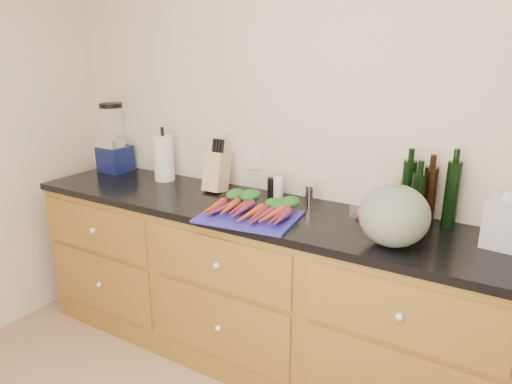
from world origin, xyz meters
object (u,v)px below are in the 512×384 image
Objects in this scene: squash at (394,216)px; blender_appliance at (114,142)px; carrots at (254,208)px; knife_block at (217,172)px; cutting_board at (249,216)px; paper_towel at (164,158)px; tomato_box at (370,209)px.

squash is 2.01m from blender_appliance.
knife_block reaches higher than carrots.
squash is (0.70, 0.03, 0.13)m from cutting_board.
cutting_board is 0.91m from paper_towel.
blender_appliance is 0.45m from paper_towel.
tomato_box is at bearing 122.73° from squash.
paper_towel reaches higher than cutting_board.
knife_block is at bearing -178.14° from tomato_box.
cutting_board is 2.07× the size of knife_block.
blender_appliance is at bearing -179.60° from tomato_box.
paper_towel is (-0.84, 0.28, 0.11)m from carrots.
blender_appliance is at bearing 166.09° from cutting_board.
carrots is 2.67× the size of tomato_box.
paper_towel is at bearing 0.33° from blender_appliance.
tomato_box is (0.92, 0.03, -0.08)m from knife_block.
paper_towel reaches higher than carrots.
tomato_box is at bearing 32.82° from cutting_board.
paper_towel reaches higher than tomato_box.
carrots is at bearing 90.00° from cutting_board.
carrots is 1.52× the size of paper_towel.
blender_appliance reaches higher than tomato_box.
carrots is (0.00, 0.04, 0.03)m from cutting_board.
tomato_box reaches higher than cutting_board.
squash is 1.80× the size of tomato_box.
blender_appliance reaches higher than paper_towel.
tomato_box is (-0.19, 0.30, -0.10)m from squash.
cutting_board is 1.60× the size of squash.
blender_appliance is at bearing 178.85° from knife_block.
cutting_board is 1.64× the size of paper_towel.
blender_appliance is 2.84× the size of tomato_box.
knife_block is (-1.11, 0.27, -0.02)m from squash.
squash reaches higher than cutting_board.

